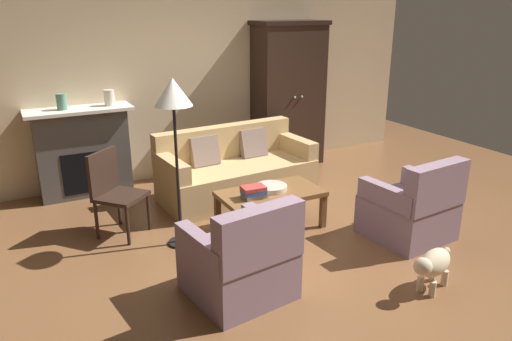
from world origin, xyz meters
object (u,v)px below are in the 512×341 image
Objects in this scene: book_stack at (254,192)px; fireplace at (83,151)px; armchair_near_left at (241,262)px; armchair_near_right at (412,209)px; floor_lamp at (173,102)px; side_chair_wooden at (113,188)px; couch at (235,172)px; mantel_vase_cream at (109,98)px; coffee_table at (271,196)px; fruit_bowl at (271,187)px; dog at (433,264)px; mantel_vase_jade at (62,102)px; armoire at (288,95)px.

fireplace is at bearing 123.58° from book_stack.
armchair_near_left is 2.03m from armchair_near_right.
floor_lamp is (-0.14, 1.13, 1.14)m from armchair_near_left.
side_chair_wooden reaches higher than armchair_near_left.
mantel_vase_cream is at bearing 144.04° from couch.
coffee_table is 1.48m from floor_lamp.
fireplace is 2.53m from fruit_bowl.
dog is (2.20, -3.68, -0.32)m from fireplace.
mantel_vase_jade is 1.51m from side_chair_wooden.
armchair_near_right is (1.17, -0.89, -0.05)m from coffee_table.
side_chair_wooden reaches higher than coffee_table.
floor_lamp is (-1.06, -0.93, 1.14)m from couch.
floor_lamp reaches higher than armchair_near_left.
couch is 2.25m from mantel_vase_jade.
book_stack is at bearing -129.09° from armoire.
armchair_near_right reaches higher than coffee_table.
fireplace reaches higher than armchair_near_left.
coffee_table is at bearing -50.98° from fireplace.
book_stack is 0.29× the size of side_chair_wooden.
armchair_near_left reaches higher than couch.
mantel_vase_jade is at bearing 127.19° from book_stack.
mantel_vase_cream is (-1.22, 1.95, 0.85)m from coffee_table.
mantel_vase_jade is at bearing 132.30° from coffee_table.
dog is (2.38, -3.67, -0.97)m from mantel_vase_jade.
floor_lamp is (0.22, -1.86, 0.24)m from mantel_vase_cream.
floor_lamp reaches higher than side_chair_wooden.
armoire is 1.07× the size of couch.
mantel_vase_jade is at bearing 136.06° from armchair_near_right.
fruit_bowl is 0.38× the size of armchair_near_right.
fruit_bowl is at bearing -21.25° from side_chair_wooden.
mantel_vase_cream is (0.38, -0.02, 0.65)m from fireplace.
book_stack is at bearing 149.97° from armchair_near_right.
armchair_near_right is (-0.18, -2.78, -0.74)m from armoire.
book_stack reaches higher than fruit_bowl.
coffee_table is (-1.35, -1.89, -0.69)m from armoire.
dog is at bearing -101.69° from armoire.
armoire reaches higher than side_chair_wooden.
armoire is at bearing -1.51° from fireplace.
fireplace is 4.79× the size of book_stack.
fireplace is 0.60× the size of armoire.
fruit_bowl reaches higher than coffee_table.
armchair_near_right is at bearing -30.03° from book_stack.
fireplace is at bearing 120.90° from dog.
fruit_bowl is at bearing -2.93° from floor_lamp.
fruit_bowl is at bearing 140.81° from armchair_near_right.
couch is at bearing -26.79° from mantel_vase_jade.
dog is at bearing -56.96° from mantel_vase_jade.
armchair_near_left is (0.92, -2.99, -0.90)m from mantel_vase_jade.
coffee_table is (1.60, -1.97, -0.20)m from fireplace.
coffee_table is 1.65m from side_chair_wooden.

